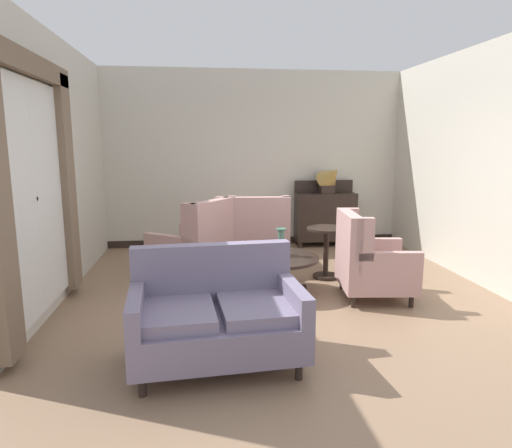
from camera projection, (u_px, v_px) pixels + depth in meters
ground at (290, 308)px, 4.99m from camera, size 9.12×9.12×0.00m
wall_back at (255, 159)px, 7.90m from camera, size 5.38×0.08×3.03m
wall_left at (60, 167)px, 5.35m from camera, size 0.08×4.56×3.03m
wall_right at (470, 165)px, 5.99m from camera, size 0.08×4.56×3.03m
baseboard_back at (255, 241)px, 8.10m from camera, size 5.22×0.03×0.12m
window_with_curtains at (36, 182)px, 4.31m from camera, size 0.12×2.18×2.52m
coffee_table at (278, 262)px, 5.45m from camera, size 0.98×0.98×0.45m
porcelain_vase at (281, 244)px, 5.46m from camera, size 0.19×0.19×0.34m
settee at (216, 317)px, 3.70m from camera, size 1.44×0.96×0.94m
armchair_far_left at (258, 238)px, 6.51m from camera, size 0.91×0.85×1.07m
armchair_near_window at (368, 262)px, 5.26m from camera, size 0.89×0.89×1.02m
armchair_near_sideboard at (196, 246)px, 6.03m from camera, size 1.21×1.20×1.07m
side_table at (326, 248)px, 6.04m from camera, size 0.53×0.53×0.69m
sideboard at (325, 216)px, 7.93m from camera, size 1.05×0.35×1.15m
gramophone at (331, 177)px, 7.72m from camera, size 0.57×0.63×0.58m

